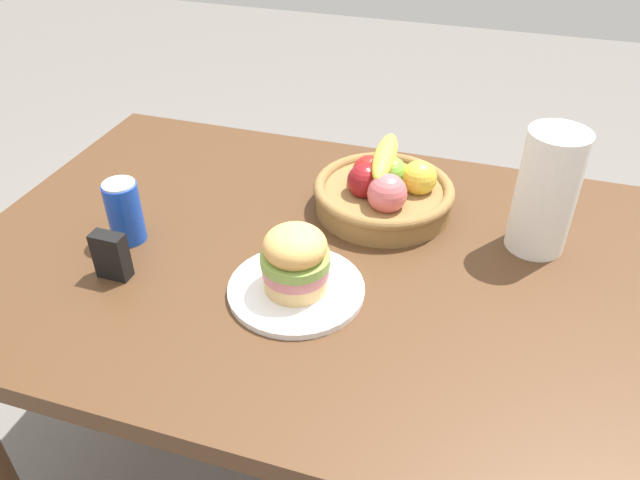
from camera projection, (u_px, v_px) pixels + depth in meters
name	position (u px, v px, depth m)	size (l,w,h in m)	color
dining_table	(331.00, 297.00, 1.23)	(1.40, 0.90, 0.75)	#4C301C
plate	(296.00, 289.00, 1.08)	(0.24, 0.24, 0.01)	white
sandwich	(295.00, 259.00, 1.04)	(0.12, 0.12, 0.12)	#E5BC75
soda_can	(124.00, 212.00, 1.18)	(0.07, 0.07, 0.13)	blue
fruit_basket	(384.00, 190.00, 1.27)	(0.29, 0.29, 0.14)	olive
paper_towel_roll	(546.00, 192.00, 1.12)	(0.11, 0.11, 0.24)	white
napkin_holder	(111.00, 256.00, 1.09)	(0.06, 0.03, 0.09)	black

